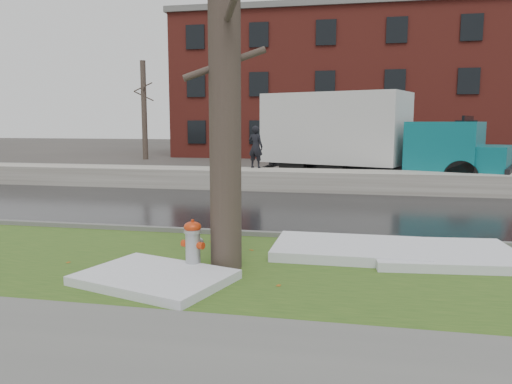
% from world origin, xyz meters
% --- Properties ---
extents(ground, '(120.00, 120.00, 0.00)m').
position_xyz_m(ground, '(0.00, 0.00, 0.00)').
color(ground, '#47423D').
rests_on(ground, ground).
extents(verge, '(60.00, 4.50, 0.04)m').
position_xyz_m(verge, '(0.00, -1.25, 0.02)').
color(verge, '#2A4C19').
rests_on(verge, ground).
extents(sidewalk, '(60.00, 3.00, 0.05)m').
position_xyz_m(sidewalk, '(0.00, -5.00, 0.03)').
color(sidewalk, slate).
rests_on(sidewalk, ground).
extents(road, '(60.00, 7.00, 0.03)m').
position_xyz_m(road, '(0.00, 4.50, 0.01)').
color(road, black).
rests_on(road, ground).
extents(parking_lot, '(60.00, 9.00, 0.03)m').
position_xyz_m(parking_lot, '(0.00, 13.00, 0.01)').
color(parking_lot, slate).
rests_on(parking_lot, ground).
extents(curb, '(60.00, 0.15, 0.14)m').
position_xyz_m(curb, '(0.00, 1.00, 0.07)').
color(curb, slate).
rests_on(curb, ground).
extents(snowbank, '(60.00, 1.60, 0.75)m').
position_xyz_m(snowbank, '(0.00, 8.70, 0.38)').
color(snowbank, beige).
rests_on(snowbank, ground).
extents(brick_building, '(26.00, 12.00, 10.00)m').
position_xyz_m(brick_building, '(2.00, 30.00, 5.00)').
color(brick_building, maroon).
rests_on(brick_building, ground).
extents(bg_tree_left, '(1.40, 1.62, 6.50)m').
position_xyz_m(bg_tree_left, '(-12.00, 22.00, 3.33)').
color(bg_tree_left, brown).
rests_on(bg_tree_left, ground).
extents(bg_tree_center, '(1.40, 1.62, 6.50)m').
position_xyz_m(bg_tree_center, '(-6.00, 26.00, 3.33)').
color(bg_tree_center, brown).
rests_on(bg_tree_center, ground).
extents(fire_hydrant, '(0.43, 0.40, 0.87)m').
position_xyz_m(fire_hydrant, '(-0.65, -1.74, 0.50)').
color(fire_hydrant, '#AAAEB2').
rests_on(fire_hydrant, verge).
extents(tree, '(1.31, 1.51, 6.60)m').
position_xyz_m(tree, '(-0.17, -1.43, 3.36)').
color(tree, brown).
rests_on(tree, verge).
extents(box_truck, '(11.01, 5.59, 3.69)m').
position_xyz_m(box_truck, '(2.14, 11.45, 1.95)').
color(box_truck, black).
rests_on(box_truck, ground).
extents(worker, '(0.67, 0.52, 1.61)m').
position_xyz_m(worker, '(-1.84, 9.30, 1.56)').
color(worker, black).
rests_on(worker, snowbank).
extents(snow_patch_near, '(2.78, 2.25, 0.16)m').
position_xyz_m(snow_patch_near, '(3.55, -0.10, 0.12)').
color(snow_patch_near, silver).
rests_on(snow_patch_near, verge).
extents(snow_patch_far, '(2.57, 2.18, 0.14)m').
position_xyz_m(snow_patch_far, '(-1.05, -2.42, 0.11)').
color(snow_patch_far, silver).
rests_on(snow_patch_far, verge).
extents(snow_patch_side, '(2.80, 1.80, 0.18)m').
position_xyz_m(snow_patch_side, '(1.88, -0.10, 0.13)').
color(snow_patch_side, silver).
rests_on(snow_patch_side, verge).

